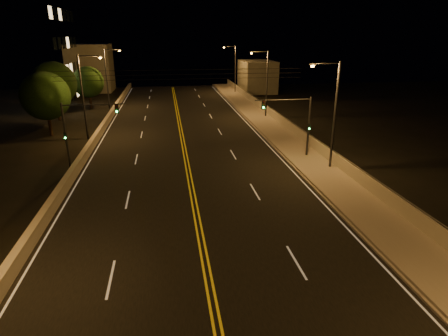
{
  "coord_description": "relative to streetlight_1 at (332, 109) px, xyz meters",
  "views": [
    {
      "loc": [
        -1.51,
        -4.8,
        10.73
      ],
      "look_at": [
        2.0,
        18.0,
        2.5
      ],
      "focal_mm": 30.0,
      "sensor_mm": 36.0,
      "label": 1
    }
  ],
  "objects": [
    {
      "name": "road",
      "position": [
        -11.51,
        -3.15,
        -5.12
      ],
      "size": [
        18.0,
        120.0,
        0.02
      ],
      "primitive_type": "cube",
      "color": "black",
      "rests_on": "ground"
    },
    {
      "name": "sidewalk",
      "position": [
        -0.71,
        -3.15,
        -4.98
      ],
      "size": [
        3.6,
        120.0,
        0.3
      ],
      "primitive_type": "cube",
      "color": "gray",
      "rests_on": "ground"
    },
    {
      "name": "curb",
      "position": [
        -2.58,
        -3.15,
        -5.05
      ],
      "size": [
        0.14,
        120.0,
        0.15
      ],
      "primitive_type": "cube",
      "color": "gray",
      "rests_on": "ground"
    },
    {
      "name": "parapet_wall",
      "position": [
        0.94,
        -3.15,
        -4.33
      ],
      "size": [
        0.3,
        120.0,
        1.0
      ],
      "primitive_type": "cube",
      "color": "#AAA08E",
      "rests_on": "sidewalk"
    },
    {
      "name": "jersey_barrier",
      "position": [
        -20.62,
        -3.15,
        -4.69
      ],
      "size": [
        0.45,
        120.0,
        0.87
      ],
      "primitive_type": "cube",
      "color": "#AAA08E",
      "rests_on": "ground"
    },
    {
      "name": "distant_building_right",
      "position": [
        4.99,
        46.04,
        -2.15
      ],
      "size": [
        6.0,
        10.0,
        5.95
      ],
      "primitive_type": "cube",
      "color": "gray",
      "rests_on": "ground"
    },
    {
      "name": "distant_building_left",
      "position": [
        -27.51,
        51.61,
        -0.61
      ],
      "size": [
        8.0,
        8.0,
        9.04
      ],
      "primitive_type": "cube",
      "color": "gray",
      "rests_on": "ground"
    },
    {
      "name": "parapet_rail",
      "position": [
        0.94,
        -3.15,
        -3.8
      ],
      "size": [
        0.06,
        120.0,
        0.06
      ],
      "primitive_type": "cylinder",
      "rotation": [
        1.57,
        0.0,
        0.0
      ],
      "color": "black",
      "rests_on": "parapet_wall"
    },
    {
      "name": "lane_markings",
      "position": [
        -11.51,
        -3.22,
        -5.11
      ],
      "size": [
        17.32,
        116.0,
        0.0
      ],
      "color": "silver",
      "rests_on": "road"
    },
    {
      "name": "streetlight_1",
      "position": [
        0.0,
        0.0,
        0.0
      ],
      "size": [
        2.55,
        0.28,
        8.85
      ],
      "color": "#2D2D33",
      "rests_on": "ground"
    },
    {
      "name": "streetlight_2",
      "position": [
        0.0,
        21.09,
        0.0
      ],
      "size": [
        2.55,
        0.28,
        8.85
      ],
      "color": "#2D2D33",
      "rests_on": "ground"
    },
    {
      "name": "streetlight_3",
      "position": [
        0.0,
        44.3,
        0.0
      ],
      "size": [
        2.55,
        0.28,
        8.85
      ],
      "color": "#2D2D33",
      "rests_on": "ground"
    },
    {
      "name": "streetlight_5",
      "position": [
        -21.43,
        13.43,
        0.0
      ],
      "size": [
        2.55,
        0.28,
        8.85
      ],
      "color": "#2D2D33",
      "rests_on": "ground"
    },
    {
      "name": "streetlight_6",
      "position": [
        -21.43,
        31.34,
        0.0
      ],
      "size": [
        2.55,
        0.28,
        8.85
      ],
      "color": "#2D2D33",
      "rests_on": "ground"
    },
    {
      "name": "traffic_signal_right",
      "position": [
        -1.57,
        3.35,
        -1.53
      ],
      "size": [
        5.11,
        0.31,
        5.63
      ],
      "color": "#2D2D33",
      "rests_on": "ground"
    },
    {
      "name": "traffic_signal_left",
      "position": [
        -20.26,
        3.35,
        -1.53
      ],
      "size": [
        5.11,
        0.31,
        5.63
      ],
      "color": "#2D2D33",
      "rests_on": "ground"
    },
    {
      "name": "overhead_wires",
      "position": [
        -11.51,
        6.35,
        2.27
      ],
      "size": [
        22.0,
        0.03,
        0.83
      ],
      "color": "black"
    },
    {
      "name": "tree_0",
      "position": [
        -25.98,
        15.37,
        -0.68
      ],
      "size": [
        5.21,
        5.21,
        7.07
      ],
      "color": "black",
      "rests_on": "ground"
    },
    {
      "name": "tree_1",
      "position": [
        -27.23,
        23.9,
        -0.35
      ],
      "size": [
        5.6,
        5.6,
        7.59
      ],
      "color": "black",
      "rests_on": "ground"
    },
    {
      "name": "tree_2",
      "position": [
        -24.59,
        32.2,
        -1.15
      ],
      "size": [
        4.66,
        4.66,
        6.31
      ],
      "color": "black",
      "rests_on": "ground"
    }
  ]
}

